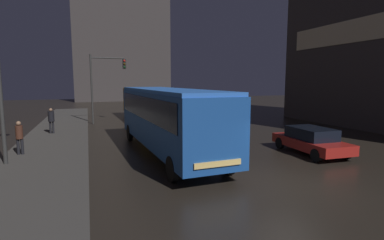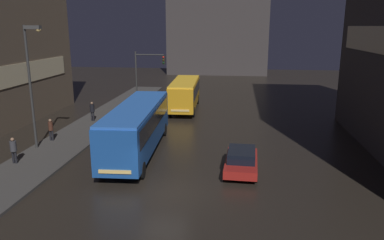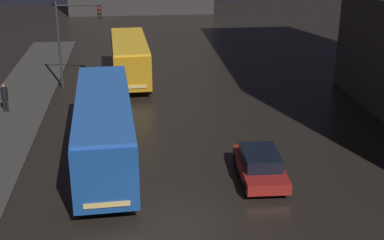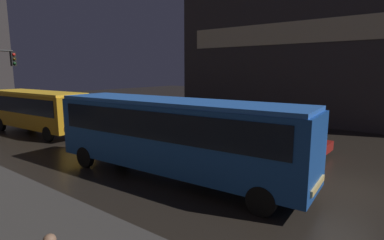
# 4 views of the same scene
# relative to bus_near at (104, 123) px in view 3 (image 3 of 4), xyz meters

# --- Properties ---
(ground_plane) EXTENTS (120.00, 120.00, 0.00)m
(ground_plane) POSITION_rel_bus_near_xyz_m (3.02, -6.10, -2.10)
(ground_plane) COLOR black
(bus_near) EXTENTS (3.16, 11.80, 3.40)m
(bus_near) POSITION_rel_bus_near_xyz_m (0.00, 0.00, 0.00)
(bus_near) COLOR #194793
(bus_near) RESTS_ON ground
(bus_far) EXTENTS (2.91, 9.44, 3.10)m
(bus_far) POSITION_rel_bus_near_xyz_m (1.26, 14.25, -0.19)
(bus_far) COLOR orange
(bus_far) RESTS_ON ground
(car_taxi) EXTENTS (2.07, 4.47, 1.38)m
(car_taxi) POSITION_rel_bus_near_xyz_m (7.12, -2.52, -1.38)
(car_taxi) COLOR maroon
(car_taxi) RESTS_ON ground
(pedestrian_mid) EXTENTS (0.55, 0.55, 1.78)m
(pedestrian_mid) POSITION_rel_bus_near_xyz_m (-6.38, 7.82, -0.87)
(pedestrian_mid) COLOR black
(pedestrian_mid) RESTS_ON sidewalk_left
(traffic_light_main) EXTENTS (3.11, 0.35, 6.14)m
(traffic_light_main) POSITION_rel_bus_near_xyz_m (-2.48, 12.83, 2.05)
(traffic_light_main) COLOR #2D2D2D
(traffic_light_main) RESTS_ON ground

